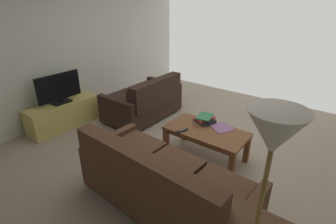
{
  "coord_description": "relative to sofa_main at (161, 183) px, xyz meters",
  "views": [
    {
      "loc": [
        -1.66,
        2.71,
        2.17
      ],
      "look_at": [
        0.23,
        0.2,
        0.72
      ],
      "focal_mm": 27.44,
      "sensor_mm": 36.0,
      "label": 1
    }
  ],
  "objects": [
    {
      "name": "flat_tv",
      "position": [
        2.6,
        -0.5,
        0.36
      ],
      "size": [
        0.21,
        0.77,
        0.51
      ],
      "color": "black",
      "rests_on": "tv_stand"
    },
    {
      "name": "tv_remote",
      "position": [
        0.36,
        -0.93,
        0.1
      ],
      "size": [
        0.1,
        0.17,
        0.02
      ],
      "color": "black",
      "rests_on": "coffee_table"
    },
    {
      "name": "floor_lamp",
      "position": [
        -1.09,
        0.41,
        1.03
      ],
      "size": [
        0.32,
        0.32,
        1.65
      ],
      "color": "olive",
      "rests_on": "ground"
    },
    {
      "name": "wall_right",
      "position": [
        2.93,
        -1.04,
        0.93
      ],
      "size": [
        0.12,
        5.91,
        2.59
      ],
      "primitive_type": "cube",
      "color": "silver",
      "rests_on": "ground"
    },
    {
      "name": "tv_stand",
      "position": [
        2.6,
        -0.5,
        -0.13
      ],
      "size": [
        0.45,
        1.24,
        0.46
      ],
      "color": "#D8C666",
      "rests_on": "ground"
    },
    {
      "name": "coffee_table",
      "position": [
        0.11,
        -1.15,
        0.02
      ],
      "size": [
        1.12,
        0.59,
        0.45
      ],
      "color": "brown",
      "rests_on": "ground"
    },
    {
      "name": "ground_plane",
      "position": [
        0.32,
        -1.04,
        -0.36
      ],
      "size": [
        5.23,
        5.91,
        0.01
      ],
      "primitive_type": "cube",
      "color": "tan"
    },
    {
      "name": "loose_magazine",
      "position": [
        -0.03,
        -1.34,
        0.1
      ],
      "size": [
        0.37,
        0.36,
        0.01
      ],
      "primitive_type": "cube",
      "rotation": [
        0.0,
        0.0,
        4.17
      ],
      "color": "#996699",
      "rests_on": "coffee_table"
    },
    {
      "name": "sofa_main",
      "position": [
        0.0,
        0.0,
        0.0
      ],
      "size": [
        1.97,
        0.95,
        0.86
      ],
      "color": "black",
      "rests_on": "ground"
    },
    {
      "name": "loveseat_near",
      "position": [
        1.67,
        -1.62,
        -0.01
      ],
      "size": [
        0.87,
        1.41,
        0.82
      ],
      "color": "black",
      "rests_on": "ground"
    },
    {
      "name": "book_stack",
      "position": [
        0.25,
        -1.35,
        0.14
      ],
      "size": [
        0.32,
        0.33,
        0.1
      ],
      "color": "silver",
      "rests_on": "coffee_table"
    }
  ]
}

